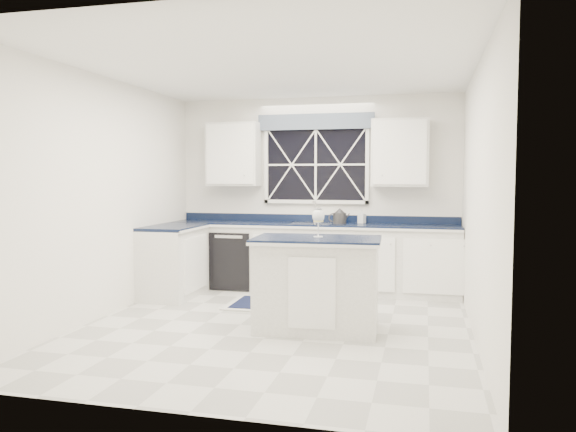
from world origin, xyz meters
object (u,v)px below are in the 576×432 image
(dishwasher, at_px, (237,259))
(faucet, at_px, (315,211))
(wine_glass, at_px, (318,217))
(kettle, at_px, (339,217))
(soap_bottle, at_px, (362,216))
(island, at_px, (317,284))

(dishwasher, xyz_separation_m, faucet, (1.10, 0.19, 0.69))
(faucet, height_order, wine_glass, wine_glass)
(faucet, xyz_separation_m, kettle, (0.38, -0.19, -0.06))
(dishwasher, xyz_separation_m, soap_bottle, (1.77, 0.15, 0.63))
(soap_bottle, bearing_deg, island, -96.05)
(island, height_order, wine_glass, wine_glass)
(dishwasher, bearing_deg, wine_glass, -50.96)
(faucet, bearing_deg, kettle, -26.12)
(dishwasher, relative_size, island, 0.62)
(island, distance_m, soap_bottle, 2.18)
(island, distance_m, wine_glass, 0.69)
(kettle, xyz_separation_m, wine_glass, (0.07, -1.92, 0.13))
(faucet, relative_size, kettle, 1.06)
(faucet, height_order, island, faucet)
(dishwasher, height_order, faucet, faucet)
(kettle, relative_size, soap_bottle, 1.46)
(wine_glass, bearing_deg, faucet, 102.03)
(kettle, bearing_deg, faucet, 131.63)
(dishwasher, distance_m, kettle, 1.61)
(wine_glass, bearing_deg, kettle, 92.08)
(faucet, distance_m, soap_bottle, 0.67)
(dishwasher, bearing_deg, faucet, 10.02)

